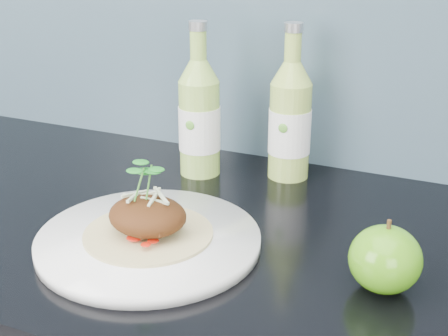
# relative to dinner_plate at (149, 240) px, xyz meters

# --- Properties ---
(dinner_plate) EXTENTS (0.32, 0.32, 0.02)m
(dinner_plate) POSITION_rel_dinner_plate_xyz_m (0.00, 0.00, 0.00)
(dinner_plate) COLOR white
(dinner_plate) RESTS_ON kitchen_counter
(pork_taco) EXTENTS (0.17, 0.17, 0.10)m
(pork_taco) POSITION_rel_dinner_plate_xyz_m (0.00, 0.00, 0.04)
(pork_taco) COLOR tan
(pork_taco) RESTS_ON dinner_plate
(green_apple) EXTENTS (0.11, 0.11, 0.09)m
(green_apple) POSITION_rel_dinner_plate_xyz_m (0.30, 0.02, 0.03)
(green_apple) COLOR #44830E
(green_apple) RESTS_ON kitchen_counter
(cider_bottle_left) EXTENTS (0.08, 0.08, 0.25)m
(cider_bottle_left) POSITION_rel_dinner_plate_xyz_m (-0.05, 0.25, 0.09)
(cider_bottle_left) COLOR #99C452
(cider_bottle_left) RESTS_ON kitchen_counter
(cider_bottle_right) EXTENTS (0.08, 0.08, 0.25)m
(cider_bottle_right) POSITION_rel_dinner_plate_xyz_m (0.09, 0.30, 0.09)
(cider_bottle_right) COLOR #A1C251
(cider_bottle_right) RESTS_ON kitchen_counter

